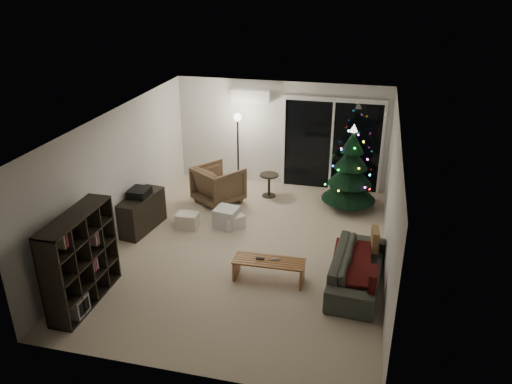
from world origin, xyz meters
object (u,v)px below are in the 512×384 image
at_px(coffee_table, 269,270).
at_px(christmas_tree, 351,167).
at_px(bookshelf, 70,258).
at_px(sofa, 357,269).
at_px(media_cabinet, 141,213).
at_px(armchair, 219,185).

distance_m(coffee_table, christmas_tree, 3.42).
xyz_separation_m(bookshelf, sofa, (4.30, 1.47, -0.47)).
xyz_separation_m(media_cabinet, christmas_tree, (3.96, 1.96, 0.59)).
relative_size(bookshelf, armchair, 1.62).
relative_size(bookshelf, coffee_table, 1.27).
bearing_deg(media_cabinet, coffee_table, -14.84).
bearing_deg(bookshelf, armchair, 91.62).
xyz_separation_m(bookshelf, armchair, (1.12, 4.00, -0.33)).
bearing_deg(armchair, sofa, 175.62).
bearing_deg(sofa, bookshelf, 113.04).
bearing_deg(sofa, coffee_table, 103.05).
bearing_deg(coffee_table, bookshelf, -157.96).
distance_m(bookshelf, christmas_tree, 5.91).
bearing_deg(media_cabinet, christmas_tree, 33.97).
relative_size(media_cabinet, christmas_tree, 0.61).
height_order(armchair, sofa, armchair).
distance_m(media_cabinet, sofa, 4.41).
distance_m(armchair, christmas_tree, 2.91).
distance_m(bookshelf, media_cabinet, 2.45).
xyz_separation_m(bookshelf, media_cabinet, (0.00, 2.42, -0.39)).
height_order(bookshelf, christmas_tree, christmas_tree).
xyz_separation_m(media_cabinet, armchair, (1.12, 1.57, 0.06)).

